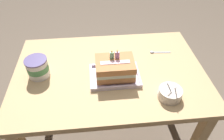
# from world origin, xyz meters

# --- Properties ---
(ground_plane) EXTENTS (8.00, 8.00, 0.00)m
(ground_plane) POSITION_xyz_m (0.00, 0.00, 0.00)
(ground_plane) COLOR #6B5B4C
(dining_table) EXTENTS (1.17, 0.79, 0.72)m
(dining_table) POSITION_xyz_m (0.00, 0.00, 0.62)
(dining_table) COLOR tan
(dining_table) RESTS_ON ground_plane
(foil_tray) EXTENTS (0.29, 0.21, 0.02)m
(foil_tray) POSITION_xyz_m (0.03, -0.06, 0.72)
(foil_tray) COLOR silver
(foil_tray) RESTS_ON dining_table
(birthday_cake) EXTENTS (0.22, 0.17, 0.16)m
(birthday_cake) POSITION_xyz_m (0.03, -0.06, 0.79)
(birthday_cake) COLOR #C27F4C
(birthday_cake) RESTS_ON foil_tray
(bowl_stack) EXTENTS (0.13, 0.13, 0.11)m
(bowl_stack) POSITION_xyz_m (0.31, -0.24, 0.74)
(bowl_stack) COLOR silver
(bowl_stack) RESTS_ON dining_table
(ice_cream_tub) EXTENTS (0.13, 0.13, 0.12)m
(ice_cream_tub) POSITION_xyz_m (-0.42, 0.00, 0.78)
(ice_cream_tub) COLOR white
(ice_cream_tub) RESTS_ON dining_table
(serving_spoon_near_tray) EXTENTS (0.14, 0.03, 0.01)m
(serving_spoon_near_tray) POSITION_xyz_m (0.33, 0.15, 0.72)
(serving_spoon_near_tray) COLOR silver
(serving_spoon_near_tray) RESTS_ON dining_table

